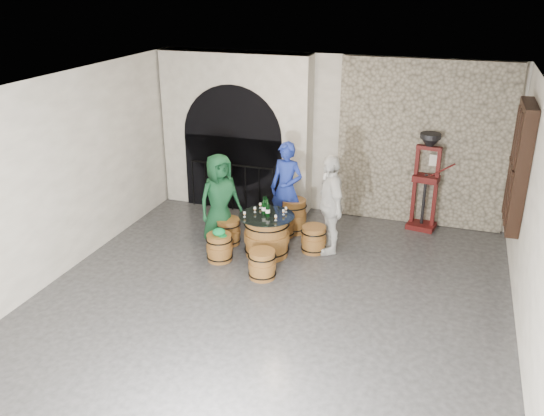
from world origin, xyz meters
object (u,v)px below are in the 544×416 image
(barrel_table, at_px, (267,235))
(wine_bottle_left, at_px, (264,207))
(barrel_stool_near_right, at_px, (262,264))
(wine_bottle_right, at_px, (266,207))
(barrel_stool_far, at_px, (283,224))
(person_blue, at_px, (287,188))
(barrel_stool_near_left, at_px, (219,247))
(person_white, at_px, (330,204))
(person_green, at_px, (220,199))
(side_barrel, at_px, (294,216))
(wine_bottle_center, at_px, (268,209))
(barrel_stool_right, at_px, (314,239))
(barrel_stool_left, at_px, (228,231))
(corking_press, at_px, (427,174))

(barrel_table, xyz_separation_m, wine_bottle_left, (-0.07, 0.05, 0.51))
(barrel_stool_near_right, relative_size, wine_bottle_right, 1.48)
(barrel_stool_far, xyz_separation_m, person_blue, (0.01, 0.20, 0.64))
(barrel_stool_near_left, relative_size, person_white, 0.27)
(person_white, bearing_deg, person_green, -111.83)
(person_green, distance_m, side_barrel, 1.51)
(wine_bottle_left, bearing_deg, wine_bottle_center, -39.33)
(person_white, xyz_separation_m, wine_bottle_right, (-1.03, -0.43, -0.01))
(barrel_table, height_order, barrel_stool_near_left, barrel_table)
(barrel_stool_right, xyz_separation_m, barrel_stool_near_right, (-0.55, -1.19, 0.00))
(wine_bottle_center, distance_m, side_barrel, 1.25)
(person_green, height_order, wine_bottle_left, person_green)
(wine_bottle_right, bearing_deg, wine_bottle_left, -150.51)
(barrel_stool_left, bearing_deg, side_barrel, 41.43)
(barrel_table, bearing_deg, person_white, 26.66)
(wine_bottle_center, bearing_deg, wine_bottle_left, 140.67)
(barrel_stool_near_right, height_order, side_barrel, side_barrel)
(corking_press, bearing_deg, wine_bottle_center, -130.08)
(wine_bottle_center, bearing_deg, person_blue, 89.56)
(person_green, bearing_deg, barrel_stool_far, -23.82)
(barrel_stool_near_left, height_order, person_blue, person_blue)
(barrel_stool_near_right, relative_size, person_white, 0.27)
(barrel_stool_left, distance_m, wine_bottle_left, 1.00)
(barrel_table, bearing_deg, corking_press, 39.19)
(barrel_stool_near_left, distance_m, person_green, 0.97)
(barrel_stool_far, height_order, wine_bottle_center, wine_bottle_center)
(barrel_stool_near_right, relative_size, corking_press, 0.25)
(person_blue, distance_m, wine_bottle_center, 1.08)
(person_green, distance_m, corking_press, 3.91)
(person_green, distance_m, wine_bottle_left, 0.94)
(barrel_stool_right, bearing_deg, barrel_stool_far, 147.30)
(barrel_stool_far, distance_m, person_white, 1.21)
(person_blue, bearing_deg, person_green, -130.38)
(barrel_table, xyz_separation_m, wine_bottle_right, (-0.03, 0.06, 0.51))
(wine_bottle_center, height_order, corking_press, corking_press)
(barrel_stool_left, xyz_separation_m, person_blue, (0.85, 0.84, 0.64))
(barrel_stool_right, distance_m, corking_press, 2.55)
(wine_bottle_left, bearing_deg, wine_bottle_right, 29.49)
(barrel_stool_right, bearing_deg, barrel_stool_near_right, -114.82)
(person_blue, relative_size, side_barrel, 2.68)
(barrel_stool_far, xyz_separation_m, corking_press, (2.46, 1.19, 0.86))
(barrel_table, bearing_deg, person_blue, 87.93)
(barrel_stool_far, distance_m, wine_bottle_right, 1.01)
(wine_bottle_center, xyz_separation_m, side_barrel, (0.14, 1.11, -0.55))
(barrel_stool_right, height_order, wine_bottle_center, wine_bottle_center)
(barrel_table, height_order, person_green, person_green)
(barrel_stool_right, bearing_deg, barrel_table, -153.34)
(wine_bottle_right, bearing_deg, barrel_stool_near_left, -141.91)
(wine_bottle_right, bearing_deg, barrel_stool_left, 169.65)
(barrel_stool_near_left, bearing_deg, corking_press, 37.95)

